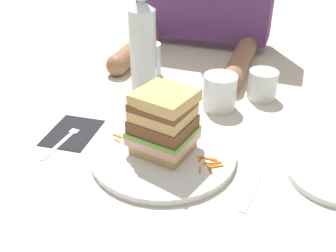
{
  "coord_description": "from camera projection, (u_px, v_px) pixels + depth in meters",
  "views": [
    {
      "loc": [
        0.24,
        -0.62,
        0.48
      ],
      "look_at": [
        0.02,
        0.02,
        0.05
      ],
      "focal_mm": 41.44,
      "sensor_mm": 36.0,
      "label": 1
    }
  ],
  "objects": [
    {
      "name": "carrot_shred_3",
      "position": [
        126.0,
        137.0,
        0.83
      ],
      "size": [
        0.02,
        0.02,
        0.0
      ],
      "primitive_type": "cylinder",
      "rotation": [
        0.0,
        1.57,
        5.32
      ],
      "color": "orange",
      "rests_on": "main_plate"
    },
    {
      "name": "carrot_shred_6",
      "position": [
        117.0,
        141.0,
        0.82
      ],
      "size": [
        0.02,
        0.01,
        0.0
      ],
      "primitive_type": "cylinder",
      "rotation": [
        0.0,
        1.57,
        2.77
      ],
      "color": "orange",
      "rests_on": "main_plate"
    },
    {
      "name": "carrot_shred_2",
      "position": [
        118.0,
        137.0,
        0.83
      ],
      "size": [
        0.03,
        0.01,
        0.0
      ],
      "primitive_type": "cylinder",
      "rotation": [
        0.0,
        1.57,
        3.01
      ],
      "color": "orange",
      "rests_on": "main_plate"
    },
    {
      "name": "water_bottle",
      "position": [
        143.0,
        47.0,
        0.98
      ],
      "size": [
        0.07,
        0.07,
        0.28
      ],
      "color": "silver",
      "rests_on": "ground_plane"
    },
    {
      "name": "napkin_dark",
      "position": [
        72.0,
        133.0,
        0.87
      ],
      "size": [
        0.11,
        0.14,
        0.0
      ],
      "primitive_type": "cube",
      "rotation": [
        0.0,
        0.0,
        0.07
      ],
      "color": "black",
      "rests_on": "ground_plane"
    },
    {
      "name": "carrot_shred_14",
      "position": [
        200.0,
        170.0,
        0.73
      ],
      "size": [
        0.01,
        0.02,
        0.0
      ],
      "primitive_type": "cylinder",
      "rotation": [
        0.0,
        1.57,
        1.82
      ],
      "color": "orange",
      "rests_on": "main_plate"
    },
    {
      "name": "carrot_shred_11",
      "position": [
        217.0,
        166.0,
        0.74
      ],
      "size": [
        0.03,
        0.02,
        0.0
      ],
      "primitive_type": "cylinder",
      "rotation": [
        0.0,
        1.57,
        0.58
      ],
      "color": "orange",
      "rests_on": "main_plate"
    },
    {
      "name": "carrot_shred_5",
      "position": [
        129.0,
        133.0,
        0.84
      ],
      "size": [
        0.03,
        0.02,
        0.0
      ],
      "primitive_type": "cylinder",
      "rotation": [
        0.0,
        1.57,
        5.74
      ],
      "color": "orange",
      "rests_on": "main_plate"
    },
    {
      "name": "carrot_shred_15",
      "position": [
        209.0,
        169.0,
        0.74
      ],
      "size": [
        0.02,
        0.03,
        0.0
      ],
      "primitive_type": "cylinder",
      "rotation": [
        0.0,
        1.57,
        2.17
      ],
      "color": "orange",
      "rests_on": "main_plate"
    },
    {
      "name": "main_plate",
      "position": [
        163.0,
        153.0,
        0.79
      ],
      "size": [
        0.3,
        0.3,
        0.01
      ],
      "primitive_type": "cylinder",
      "color": "white",
      "rests_on": "ground_plane"
    },
    {
      "name": "empty_tumbler_1",
      "position": [
        150.0,
        60.0,
        1.11
      ],
      "size": [
        0.06,
        0.06,
        0.09
      ],
      "primitive_type": "cylinder",
      "color": "silver",
      "rests_on": "ground_plane"
    },
    {
      "name": "carrot_shred_10",
      "position": [
        201.0,
        158.0,
        0.76
      ],
      "size": [
        0.01,
        0.02,
        0.0
      ],
      "primitive_type": "cylinder",
      "rotation": [
        0.0,
        1.57,
        1.36
      ],
      "color": "orange",
      "rests_on": "main_plate"
    },
    {
      "name": "carrot_shred_7",
      "position": [
        215.0,
        165.0,
        0.75
      ],
      "size": [
        0.02,
        0.01,
        0.0
      ],
      "primitive_type": "cylinder",
      "rotation": [
        0.0,
        1.57,
        3.41
      ],
      "color": "orange",
      "rests_on": "main_plate"
    },
    {
      "name": "empty_tumbler_0",
      "position": [
        262.0,
        85.0,
        0.99
      ],
      "size": [
        0.07,
        0.07,
        0.07
      ],
      "primitive_type": "cylinder",
      "color": "silver",
      "rests_on": "ground_plane"
    },
    {
      "name": "sandwich",
      "position": [
        163.0,
        123.0,
        0.75
      ],
      "size": [
        0.14,
        0.13,
        0.14
      ],
      "color": "tan",
      "rests_on": "main_plate"
    },
    {
      "name": "knife",
      "position": [
        256.0,
        180.0,
        0.73
      ],
      "size": [
        0.04,
        0.2,
        0.0
      ],
      "color": "silver",
      "rests_on": "ground_plane"
    },
    {
      "name": "carrot_shred_0",
      "position": [
        128.0,
        131.0,
        0.85
      ],
      "size": [
        0.01,
        0.02,
        0.0
      ],
      "primitive_type": "cylinder",
      "rotation": [
        0.0,
        1.57,
        5.33
      ],
      "color": "orange",
      "rests_on": "main_plate"
    },
    {
      "name": "carrot_shred_13",
      "position": [
        211.0,
        163.0,
        0.75
      ],
      "size": [
        0.03,
        0.02,
        0.0
      ],
      "primitive_type": "cylinder",
      "rotation": [
        0.0,
        1.57,
        0.4
      ],
      "color": "orange",
      "rests_on": "main_plate"
    },
    {
      "name": "juice_glass",
      "position": [
        219.0,
        94.0,
        0.95
      ],
      "size": [
        0.08,
        0.08,
        0.09
      ],
      "color": "white",
      "rests_on": "ground_plane"
    },
    {
      "name": "carrot_shred_12",
      "position": [
        209.0,
        158.0,
        0.76
      ],
      "size": [
        0.03,
        0.01,
        0.0
      ],
      "primitive_type": "cylinder",
      "rotation": [
        0.0,
        1.57,
        0.1
      ],
      "color": "orange",
      "rests_on": "main_plate"
    },
    {
      "name": "carrot_shred_1",
      "position": [
        119.0,
        138.0,
        0.82
      ],
      "size": [
        0.01,
        0.03,
        0.0
      ],
      "primitive_type": "cylinder",
      "rotation": [
        0.0,
        1.57,
        1.91
      ],
      "color": "orange",
      "rests_on": "main_plate"
    },
    {
      "name": "side_plate",
      "position": [
        336.0,
        174.0,
        0.74
      ],
      "size": [
        0.19,
        0.19,
        0.01
      ],
      "primitive_type": "cylinder",
      "color": "white",
      "rests_on": "ground_plane"
    },
    {
      "name": "ground_plane",
      "position": [
        158.0,
        150.0,
        0.81
      ],
      "size": [
        3.0,
        3.0,
        0.0
      ],
      "primitive_type": "plane",
      "color": "beige"
    },
    {
      "name": "carrot_shred_8",
      "position": [
        203.0,
        158.0,
        0.77
      ],
      "size": [
        0.02,
        0.0,
        0.0
      ],
      "primitive_type": "cylinder",
      "rotation": [
        0.0,
        1.57,
        0.03
      ],
      "color": "orange",
      "rests_on": "main_plate"
    },
    {
      "name": "carrot_shred_4",
      "position": [
        127.0,
        138.0,
        0.82
      ],
      "size": [
        0.02,
        0.02,
        0.0
      ],
      "primitive_type": "cylinder",
      "rotation": [
        0.0,
        1.57,
        5.33
      ],
      "color": "orange",
      "rests_on": "main_plate"
    },
    {
      "name": "carrot_shred_9",
      "position": [
        214.0,
        160.0,
        0.76
      ],
      "size": [
        0.03,
        0.01,
        0.0
      ],
      "primitive_type": "cylinder",
      "rotation": [
        0.0,
        1.57,
        3.02
      ],
      "color": "orange",
      "rests_on": "main_plate"
    },
    {
      "name": "fork",
      "position": [
        66.0,
        137.0,
        0.85
      ],
      "size": [
        0.02,
        0.17,
        0.0
      ],
      "color": "silver",
      "rests_on": "napkin_dark"
    }
  ]
}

